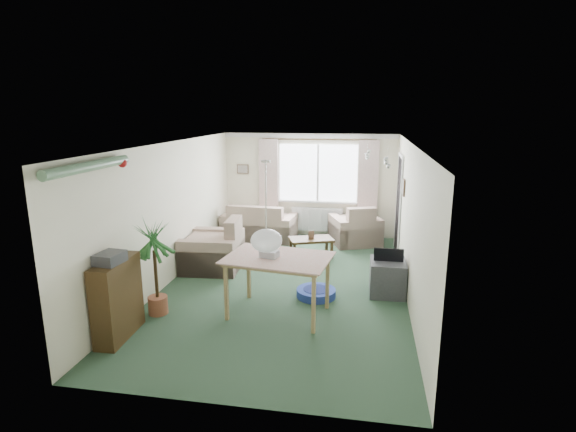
% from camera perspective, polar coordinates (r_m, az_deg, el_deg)
% --- Properties ---
extents(ground, '(6.50, 6.50, 0.00)m').
position_cam_1_polar(ground, '(7.77, -0.38, -8.79)').
color(ground, '#2A4631').
extents(window, '(1.80, 0.03, 1.30)m').
position_cam_1_polar(window, '(10.46, 3.83, 5.49)').
color(window, white).
extents(curtain_rod, '(2.60, 0.03, 0.03)m').
position_cam_1_polar(curtain_rod, '(10.31, 3.85, 9.67)').
color(curtain_rod, black).
extents(curtain_left, '(0.45, 0.08, 2.00)m').
position_cam_1_polar(curtain_left, '(10.58, -2.47, 4.33)').
color(curtain_left, beige).
extents(curtain_right, '(0.45, 0.08, 2.00)m').
position_cam_1_polar(curtain_right, '(10.34, 10.11, 3.93)').
color(curtain_right, beige).
extents(radiator, '(1.20, 0.10, 0.55)m').
position_cam_1_polar(radiator, '(10.63, 3.72, -0.42)').
color(radiator, white).
extents(doorway, '(0.03, 0.95, 2.00)m').
position_cam_1_polar(doorway, '(9.50, 13.88, 1.26)').
color(doorway, black).
extents(pendant_lamp, '(0.36, 0.36, 0.36)m').
position_cam_1_polar(pendant_lamp, '(5.11, -2.76, -3.14)').
color(pendant_lamp, white).
extents(tinsel_garland, '(1.60, 1.60, 0.12)m').
position_cam_1_polar(tinsel_garland, '(5.79, -23.93, 5.77)').
color(tinsel_garland, '#196626').
extents(bauble_cluster_a, '(0.20, 0.20, 0.20)m').
position_cam_1_polar(bauble_cluster_a, '(8.01, 10.04, 8.08)').
color(bauble_cluster_a, silver).
extents(bauble_cluster_b, '(0.20, 0.20, 0.20)m').
position_cam_1_polar(bauble_cluster_b, '(6.82, 12.58, 7.08)').
color(bauble_cluster_b, silver).
extents(wall_picture_back, '(0.28, 0.03, 0.22)m').
position_cam_1_polar(wall_picture_back, '(10.79, -5.76, 5.96)').
color(wall_picture_back, brown).
extents(wall_picture_right, '(0.03, 0.24, 0.30)m').
position_cam_1_polar(wall_picture_right, '(8.42, 14.50, 3.51)').
color(wall_picture_right, brown).
extents(sofa, '(1.71, 0.99, 0.83)m').
position_cam_1_polar(sofa, '(10.42, -3.67, -0.63)').
color(sofa, beige).
rests_on(sofa, ground).
extents(armchair_corner, '(1.27, 1.24, 0.89)m').
position_cam_1_polar(armchair_corner, '(10.12, 8.52, -1.00)').
color(armchair_corner, beige).
rests_on(armchair_corner, ground).
extents(armchair_left, '(1.10, 1.16, 0.97)m').
position_cam_1_polar(armchair_left, '(8.54, -9.61, -3.45)').
color(armchair_left, beige).
rests_on(armchair_left, ground).
extents(coffee_table, '(0.98, 0.75, 0.39)m').
position_cam_1_polar(coffee_table, '(9.17, 2.94, -4.01)').
color(coffee_table, black).
rests_on(coffee_table, ground).
extents(photo_frame, '(0.12, 0.05, 0.16)m').
position_cam_1_polar(photo_frame, '(9.08, 2.97, -2.37)').
color(photo_frame, brown).
rests_on(photo_frame, coffee_table).
extents(bookshelf, '(0.32, 0.87, 1.05)m').
position_cam_1_polar(bookshelf, '(6.34, -20.86, -9.84)').
color(bookshelf, black).
rests_on(bookshelf, ground).
extents(hifi_box, '(0.31, 0.38, 0.14)m').
position_cam_1_polar(hifi_box, '(6.05, -21.69, -4.99)').
color(hifi_box, '#36363A').
rests_on(hifi_box, bookshelf).
extents(houseplant, '(0.75, 0.75, 1.42)m').
position_cam_1_polar(houseplant, '(6.78, -16.49, -6.34)').
color(houseplant, '#246020').
rests_on(houseplant, ground).
extents(dining_table, '(1.49, 1.10, 0.86)m').
position_cam_1_polar(dining_table, '(6.59, -1.24, -8.93)').
color(dining_table, tan).
rests_on(dining_table, ground).
extents(gift_box, '(0.28, 0.23, 0.12)m').
position_cam_1_polar(gift_box, '(6.42, -2.39, -4.90)').
color(gift_box, silver).
rests_on(gift_box, dining_table).
extents(tv_cube, '(0.57, 0.62, 0.56)m').
position_cam_1_polar(tv_cube, '(7.51, 12.51, -7.62)').
color(tv_cube, '#393A3F').
rests_on(tv_cube, ground).
extents(pet_bed, '(0.79, 0.79, 0.13)m').
position_cam_1_polar(pet_bed, '(7.32, 3.59, -9.72)').
color(pet_bed, '#204C96').
rests_on(pet_bed, ground).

